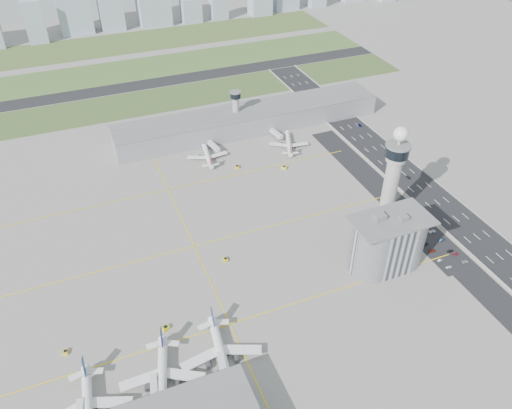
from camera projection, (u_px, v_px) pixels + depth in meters
name	position (u px, v px, depth m)	size (l,w,h in m)	color
ground	(280.00, 262.00, 273.42)	(1000.00, 1000.00, 0.00)	gray
grass_strip_0	(153.00, 101.00, 433.35)	(480.00, 50.00, 0.08)	#3D5427
grass_strip_1	(136.00, 70.00, 488.66)	(480.00, 60.00, 0.08)	#3F582A
grass_strip_2	(121.00, 44.00, 547.66)	(480.00, 70.00, 0.08)	#465D2C
runway	(144.00, 85.00, 460.62)	(480.00, 22.00, 0.10)	black
highway	(450.00, 213.00, 307.81)	(28.00, 500.00, 0.10)	black
barrier_left	(431.00, 218.00, 303.29)	(0.60, 500.00, 1.20)	#9E9E99
barrier_right	(468.00, 207.00, 311.67)	(0.60, 500.00, 1.20)	#9E9E99
landside_road	(426.00, 233.00, 292.96)	(18.00, 260.00, 0.08)	black
parking_lot	(437.00, 246.00, 283.50)	(20.00, 44.00, 0.10)	black
taxiway_line_h_0	(230.00, 324.00, 239.32)	(260.00, 0.60, 0.01)	yellow
taxiway_line_h_1	(194.00, 246.00, 283.57)	(260.00, 0.60, 0.01)	yellow
taxiway_line_h_2	(168.00, 190.00, 327.82)	(260.00, 0.60, 0.01)	yellow
taxiway_line_v	(194.00, 246.00, 283.57)	(0.60, 260.00, 0.01)	yellow
control_tower	(393.00, 174.00, 279.66)	(14.00, 14.00, 64.50)	#ADAAA5
secondary_tower	(236.00, 108.00, 381.64)	(8.60, 8.60, 31.90)	#ADAAA5
admin_building	(388.00, 242.00, 263.49)	(42.00, 24.00, 33.50)	#B2B2B7
terminal_pier	(249.00, 119.00, 389.76)	(210.00, 32.00, 15.80)	gray
airplane_near_a	(87.00, 408.00, 198.52)	(42.21, 35.88, 11.82)	white
airplane_near_b	(161.00, 377.00, 209.55)	(43.36, 36.86, 12.14)	white
airplane_near_c	(222.00, 353.00, 218.89)	(43.88, 37.30, 12.29)	white
airplane_far_a	(207.00, 152.00, 356.31)	(34.66, 29.46, 9.71)	white
airplane_far_b	(289.00, 140.00, 369.37)	(34.93, 29.69, 9.78)	white
jet_bridge_near_1	(155.00, 408.00, 201.87)	(14.00, 3.00, 5.70)	silver
jet_bridge_near_2	(225.00, 383.00, 210.84)	(14.00, 3.00, 5.70)	silver
jet_bridge_far_0	(209.00, 144.00, 369.64)	(14.00, 3.00, 5.70)	silver
jet_bridge_far_1	(271.00, 131.00, 384.61)	(14.00, 3.00, 5.70)	silver
tug_0	(66.00, 352.00, 225.71)	(2.08, 3.02, 1.76)	yellow
tug_1	(166.00, 328.00, 236.26)	(2.48, 3.61, 2.10)	yellow
tug_2	(215.00, 333.00, 234.16)	(2.04, 2.96, 1.72)	orange
tug_3	(225.00, 259.00, 273.93)	(2.12, 3.09, 1.79)	#D5C00E
tug_4	(237.00, 167.00, 348.05)	(2.36, 3.44, 2.00)	yellow
tug_5	(284.00, 167.00, 347.39)	(2.50, 3.64, 2.11)	yellow
car_lot_0	(449.00, 267.00, 269.50)	(1.37, 3.42, 1.16)	white
car_lot_1	(441.00, 260.00, 273.82)	(1.28, 3.67, 1.21)	gray
car_lot_2	(432.00, 251.00, 279.85)	(1.85, 4.02, 1.12)	maroon
car_lot_3	(425.00, 244.00, 284.30)	(1.70, 4.19, 1.22)	black
car_lot_4	(420.00, 240.00, 287.06)	(1.42, 3.53, 1.20)	navy
car_lot_5	(411.00, 229.00, 295.25)	(1.23, 3.51, 1.16)	white
car_lot_6	(465.00, 262.00, 272.80)	(1.87, 4.06, 1.13)	#9BA3AB
car_lot_7	(456.00, 254.00, 277.84)	(1.65, 4.05, 1.17)	#9C2043
car_lot_8	(450.00, 251.00, 279.65)	(1.53, 3.81, 1.30)	black
car_lot_9	(442.00, 240.00, 287.11)	(1.34, 3.86, 1.27)	#152E4D
car_lot_10	(432.00, 232.00, 292.99)	(2.01, 4.35, 1.21)	white
car_lot_11	(425.00, 224.00, 298.34)	(1.63, 4.01, 1.16)	#979797
car_hw_1	(408.00, 177.00, 338.11)	(1.30, 3.73, 1.23)	black
car_hw_2	(360.00, 125.00, 397.10)	(2.06, 4.46, 1.24)	navy
car_hw_4	(309.00, 98.00, 436.56)	(1.46, 3.62, 1.23)	gray
skyline_bldg_6	(34.00, 22.00, 537.20)	(20.04, 16.03, 45.20)	#9EADC1
skyline_bldg_7	(72.00, 5.00, 559.30)	(35.76, 28.61, 61.22)	#9EADC1
skyline_bldg_10	(191.00, 10.00, 599.41)	(23.01, 18.41, 27.75)	#9EADC1
skyline_bldg_11	(218.00, 2.00, 606.24)	(20.22, 16.18, 38.97)	#9EADC1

